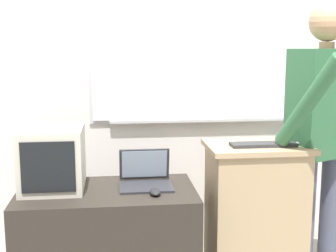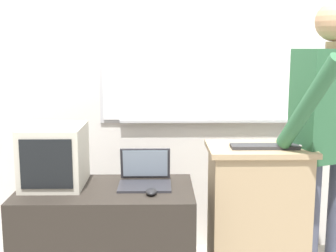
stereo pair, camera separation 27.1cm
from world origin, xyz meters
The scene contains 9 objects.
back_wall centered at (0.02, 1.31, 1.40)m, with size 6.40×0.17×2.80m.
lectern_podium centered at (0.28, 0.50, 0.48)m, with size 0.60×0.42×0.95m.
side_desk centered at (-0.61, 0.43, 0.36)m, with size 1.00×0.58×0.72m.
person_presenter centered at (0.69, 0.51, 1.04)m, with size 0.61×0.69×1.77m.
laptop centered at (-0.39, 0.51, 0.78)m, with size 0.30×0.27×0.20m.
wireless_keyboard centered at (0.30, 0.44, 0.96)m, with size 0.38×0.11×0.02m.
computer_mouse_by_laptop centered at (-0.35, 0.31, 0.74)m, with size 0.06×0.10×0.03m.
computer_mouse_by_keyboard centered at (0.52, 0.45, 0.97)m, with size 0.06×0.10×0.03m.
crt_monitor centered at (-0.92, 0.50, 0.90)m, with size 0.34×0.40×0.35m.
Camera 2 is at (-0.30, -2.15, 1.53)m, focal length 50.00 mm.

